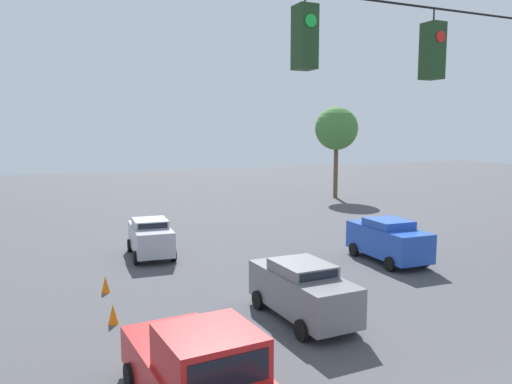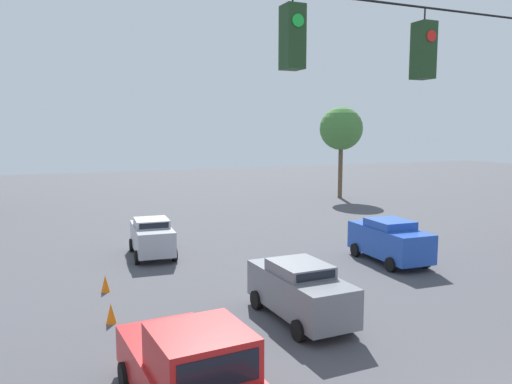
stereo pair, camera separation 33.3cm
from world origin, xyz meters
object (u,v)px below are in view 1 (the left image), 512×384
pickup_truck_red_parked_shoulder (201,374)px  sedan_silver_withflow_far (150,237)px  sedan_grey_withflow_mid (302,290)px  tree_horizon_left (337,129)px  sedan_blue_oncoming_far (388,240)px  traffic_cone_fourth (106,284)px  traffic_cone_second (131,353)px  traffic_cone_third (113,314)px

pickup_truck_red_parked_shoulder → sedan_silver_withflow_far: size_ratio=1.33×
sedan_grey_withflow_mid → sedan_silver_withflow_far: 10.47m
pickup_truck_red_parked_shoulder → tree_horizon_left: bearing=-127.6°
tree_horizon_left → sedan_silver_withflow_far: bearing=35.8°
sedan_blue_oncoming_far → traffic_cone_fourth: sedan_blue_oncoming_far is taller
traffic_cone_second → pickup_truck_red_parked_shoulder: bearing=106.6°
sedan_grey_withflow_mid → traffic_cone_second: (5.63, 0.94, -0.67)m
sedan_blue_oncoming_far → tree_horizon_left: bearing=-116.8°
sedan_grey_withflow_mid → traffic_cone_third: sedan_grey_withflow_mid is taller
sedan_grey_withflow_mid → sedan_blue_oncoming_far: (-7.21, -4.67, 0.05)m
sedan_blue_oncoming_far → traffic_cone_fourth: bearing=-3.1°
sedan_grey_withflow_mid → tree_horizon_left: bearing=-125.1°
sedan_grey_withflow_mid → sedan_blue_oncoming_far: bearing=-147.1°
pickup_truck_red_parked_shoulder → sedan_silver_withflow_far: (-2.00, -14.14, -0.02)m
pickup_truck_red_parked_shoulder → traffic_cone_second: size_ratio=8.45×
pickup_truck_red_parked_shoulder → traffic_cone_third: pickup_truck_red_parked_shoulder is taller
sedan_silver_withflow_far → traffic_cone_fourth: sedan_silver_withflow_far is taller
sedan_blue_oncoming_far → traffic_cone_second: size_ratio=6.94×
sedan_blue_oncoming_far → sedan_silver_withflow_far: (9.93, -5.44, -0.08)m
sedan_grey_withflow_mid → pickup_truck_red_parked_shoulder: pickup_truck_red_parked_shoulder is taller
sedan_blue_oncoming_far → sedan_grey_withflow_mid: bearing=32.9°
sedan_blue_oncoming_far → traffic_cone_second: sedan_blue_oncoming_far is taller
sedan_silver_withflow_far → traffic_cone_second: 11.45m
traffic_cone_second → traffic_cone_fourth: size_ratio=1.00×
traffic_cone_third → tree_horizon_left: bearing=-135.6°
sedan_blue_oncoming_far → sedan_silver_withflow_far: 11.32m
tree_horizon_left → traffic_cone_third: bearing=44.4°
traffic_cone_fourth → sedan_grey_withflow_mid: bearing=135.5°
traffic_cone_second → traffic_cone_third: 3.03m
traffic_cone_third → traffic_cone_second: bearing=90.5°
sedan_grey_withflow_mid → traffic_cone_third: size_ratio=6.99×
pickup_truck_red_parked_shoulder → traffic_cone_fourth: size_ratio=8.45×
sedan_silver_withflow_far → tree_horizon_left: tree_horizon_left is taller
sedan_silver_withflow_far → traffic_cone_fourth: 5.52m
sedan_blue_oncoming_far → pickup_truck_red_parked_shoulder: bearing=36.1°
pickup_truck_red_parked_shoulder → traffic_cone_second: 3.29m
traffic_cone_second → traffic_cone_fourth: 6.31m
sedan_grey_withflow_mid → pickup_truck_red_parked_shoulder: bearing=40.5°
sedan_silver_withflow_far → tree_horizon_left: (-19.95, -14.38, 5.24)m
pickup_truck_red_parked_shoulder → traffic_cone_third: (0.95, -6.11, -0.65)m
pickup_truck_red_parked_shoulder → traffic_cone_second: bearing=-73.4°
sedan_blue_oncoming_far → traffic_cone_third: sedan_blue_oncoming_far is taller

